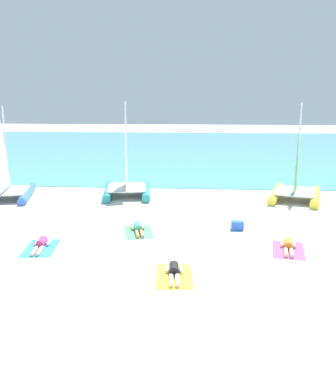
% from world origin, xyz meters
% --- Properties ---
extents(ground_plane, '(120.00, 120.00, 0.00)m').
position_xyz_m(ground_plane, '(0.00, 10.00, 0.00)').
color(ground_plane, white).
extents(ocean_water, '(120.00, 40.00, 0.05)m').
position_xyz_m(ocean_water, '(0.00, 31.19, 0.03)').
color(ocean_water, '#4C9EB7').
rests_on(ocean_water, ground).
extents(sailboat_yellow, '(3.46, 4.41, 5.06)m').
position_xyz_m(sailboat_yellow, '(6.49, 8.93, 0.75)').
color(sailboat_yellow, yellow).
rests_on(sailboat_yellow, ground).
extents(sailboat_blue, '(3.19, 4.20, 4.89)m').
position_xyz_m(sailboat_blue, '(-8.80, 8.11, 0.73)').
color(sailboat_blue, blue).
rests_on(sailboat_blue, ground).
extents(sailboat_teal, '(3.03, 4.24, 5.12)m').
position_xyz_m(sailboat_teal, '(-2.57, 9.31, 0.76)').
color(sailboat_teal, teal).
rests_on(sailboat_teal, ground).
extents(towel_leftmost, '(1.32, 2.02, 0.01)m').
position_xyz_m(towel_leftmost, '(-4.33, 0.83, 0.01)').
color(towel_leftmost, '#338CD8').
rests_on(towel_leftmost, ground).
extents(sunbather_leftmost, '(0.59, 1.57, 0.30)m').
position_xyz_m(sunbather_leftmost, '(-4.34, 0.89, 0.13)').
color(sunbather_leftmost, '#D83372').
rests_on(sunbather_leftmost, towel_leftmost).
extents(towel_center_left, '(1.51, 2.10, 0.01)m').
position_xyz_m(towel_center_left, '(-1.06, 2.93, 0.01)').
color(towel_center_left, '#4CB266').
rests_on(towel_center_left, ground).
extents(sunbather_center_left, '(0.75, 1.56, 0.30)m').
position_xyz_m(sunbather_center_left, '(-1.07, 2.99, 0.13)').
color(sunbather_center_left, '#3FB28C').
rests_on(sunbather_center_left, towel_center_left).
extents(towel_center_right, '(1.22, 1.97, 0.01)m').
position_xyz_m(towel_center_right, '(0.61, -1.27, 0.01)').
color(towel_center_right, yellow).
rests_on(towel_center_right, ground).
extents(sunbather_center_right, '(0.57, 1.57, 0.30)m').
position_xyz_m(sunbather_center_right, '(0.61, -1.21, 0.13)').
color(sunbather_center_right, black).
rests_on(sunbather_center_right, towel_center_right).
extents(towel_rightmost, '(1.41, 2.06, 0.01)m').
position_xyz_m(towel_rightmost, '(4.56, 1.25, 0.01)').
color(towel_rightmost, '#D84C99').
rests_on(towel_rightmost, ground).
extents(sunbather_rightmost, '(0.67, 1.57, 0.30)m').
position_xyz_m(sunbather_rightmost, '(4.57, 1.32, 0.13)').
color(sunbather_rightmost, orange).
rests_on(sunbather_rightmost, towel_rightmost).
extents(cooler_box, '(0.50, 0.36, 0.36)m').
position_xyz_m(cooler_box, '(2.96, 3.49, 0.18)').
color(cooler_box, blue).
rests_on(cooler_box, ground).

